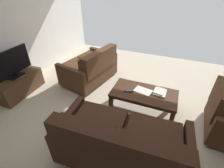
% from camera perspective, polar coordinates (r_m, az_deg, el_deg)
% --- Properties ---
extents(ground_plane, '(5.31, 5.42, 0.01)m').
position_cam_1_polar(ground_plane, '(3.35, 5.77, -7.02)').
color(ground_plane, beige).
extents(wall_right, '(0.12, 5.42, 2.71)m').
position_cam_1_polar(wall_right, '(4.19, -32.26, 17.65)').
color(wall_right, white).
rests_on(wall_right, ground).
extents(sofa_main, '(1.76, 0.97, 0.91)m').
position_cam_1_polar(sofa_main, '(2.22, 3.18, -20.66)').
color(sofa_main, black).
rests_on(sofa_main, ground).
extents(loveseat_near, '(1.09, 1.43, 0.86)m').
position_cam_1_polar(loveseat_near, '(3.90, -7.62, 5.85)').
color(loveseat_near, black).
rests_on(loveseat_near, ground).
extents(coffee_table, '(1.19, 0.62, 0.41)m').
position_cam_1_polar(coffee_table, '(3.04, 11.31, -3.92)').
color(coffee_table, '#3D2316').
rests_on(coffee_table, ground).
extents(tv_stand, '(0.46, 1.02, 0.44)m').
position_cam_1_polar(tv_stand, '(4.04, -30.29, -0.25)').
color(tv_stand, '#4C331E').
rests_on(tv_stand, ground).
extents(flat_tv, '(0.21, 0.89, 0.58)m').
position_cam_1_polar(flat_tv, '(3.82, -32.48, 6.20)').
color(flat_tv, black).
rests_on(flat_tv, tv_stand).
extents(book_stack, '(0.24, 0.26, 0.04)m').
position_cam_1_polar(book_stack, '(3.05, 16.70, -2.71)').
color(book_stack, silver).
rests_on(book_stack, coffee_table).
extents(tv_remote, '(0.17, 0.10, 0.02)m').
position_cam_1_polar(tv_remote, '(2.97, 6.11, -2.55)').
color(tv_remote, black).
rests_on(tv_remote, coffee_table).
extents(loose_magazine, '(0.35, 0.27, 0.01)m').
position_cam_1_polar(loose_magazine, '(3.04, 11.04, -2.36)').
color(loose_magazine, silver).
rests_on(loose_magazine, coffee_table).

